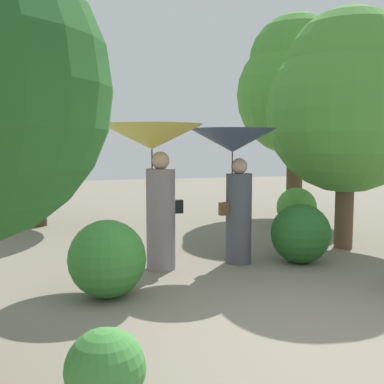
% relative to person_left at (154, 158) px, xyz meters
% --- Properties ---
extents(ground_plane, '(40.00, 40.00, 0.00)m').
position_rel_person_left_xyz_m(ground_plane, '(0.72, -2.83, -1.66)').
color(ground_plane, gray).
extents(person_left, '(1.50, 1.50, 2.15)m').
position_rel_person_left_xyz_m(person_left, '(0.00, 0.00, 0.00)').
color(person_left, gray).
rests_on(person_left, ground).
extents(person_right, '(1.33, 1.33, 2.10)m').
position_rel_person_left_xyz_m(person_right, '(1.26, 0.03, -0.06)').
color(person_right, '#474C56').
rests_on(person_right, ground).
extents(tree_near_left, '(3.28, 3.28, 4.94)m').
position_rel_person_left_xyz_m(tree_near_left, '(-1.82, 4.35, 1.45)').
color(tree_near_left, '#42301E').
rests_on(tree_near_left, ground).
extents(tree_near_right, '(3.05, 3.05, 5.14)m').
position_rel_person_left_xyz_m(tree_near_right, '(4.56, 4.24, 1.69)').
color(tree_near_right, '#4C3823').
rests_on(tree_near_right, ground).
extents(tree_mid_right, '(2.84, 2.84, 4.21)m').
position_rel_person_left_xyz_m(tree_mid_right, '(3.55, 0.51, 0.97)').
color(tree_mid_right, brown).
rests_on(tree_mid_right, ground).
extents(bush_path_left, '(0.89, 0.89, 0.89)m').
position_rel_person_left_xyz_m(bush_path_left, '(3.74, 2.59, -1.22)').
color(bush_path_left, '#4C9338').
rests_on(bush_path_left, ground).
extents(bush_path_right, '(0.94, 0.94, 0.94)m').
position_rel_person_left_xyz_m(bush_path_right, '(2.28, -0.24, -1.19)').
color(bush_path_right, '#235B23').
rests_on(bush_path_right, ground).
extents(bush_behind_bench, '(0.95, 0.95, 0.95)m').
position_rel_person_left_xyz_m(bush_behind_bench, '(-0.81, -1.06, -1.18)').
color(bush_behind_bench, '#387F33').
rests_on(bush_behind_bench, ground).
extents(bush_far_side, '(0.58, 0.58, 0.58)m').
position_rel_person_left_xyz_m(bush_far_side, '(-1.07, -3.50, -1.37)').
color(bush_far_side, '#428C3D').
rests_on(bush_far_side, ground).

